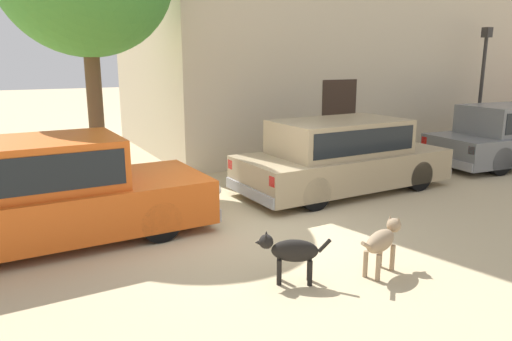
{
  "coord_description": "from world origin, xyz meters",
  "views": [
    {
      "loc": [
        -3.25,
        -6.36,
        2.64
      ],
      "look_at": [
        0.24,
        0.2,
        0.9
      ],
      "focal_mm": 33.65,
      "sensor_mm": 36.0,
      "label": 1
    }
  ],
  "objects_px": {
    "stray_dog_spotted": "(383,240)",
    "parked_sedan_nearest": "(48,192)",
    "parked_sedan_second": "(342,154)",
    "street_lamp": "(483,71)",
    "stray_dog_tan": "(290,251)",
    "parked_sedan_third": "(512,135)"
  },
  "relations": [
    {
      "from": "stray_dog_tan",
      "to": "street_lamp",
      "type": "relative_size",
      "value": 0.23
    },
    {
      "from": "stray_dog_spotted",
      "to": "parked_sedan_third",
      "type": "bearing_deg",
      "value": 3.14
    },
    {
      "from": "parked_sedan_second",
      "to": "street_lamp",
      "type": "relative_size",
      "value": 1.31
    },
    {
      "from": "parked_sedan_nearest",
      "to": "parked_sedan_third",
      "type": "xyz_separation_m",
      "value": [
        10.88,
        0.22,
        0.0
      ]
    },
    {
      "from": "parked_sedan_second",
      "to": "stray_dog_spotted",
      "type": "bearing_deg",
      "value": -122.15
    },
    {
      "from": "parked_sedan_third",
      "to": "stray_dog_spotted",
      "type": "distance_m",
      "value": 8.05
    },
    {
      "from": "parked_sedan_second",
      "to": "parked_sedan_third",
      "type": "distance_m",
      "value": 5.37
    },
    {
      "from": "parked_sedan_nearest",
      "to": "street_lamp",
      "type": "distance_m",
      "value": 12.32
    },
    {
      "from": "parked_sedan_second",
      "to": "stray_dog_spotted",
      "type": "height_order",
      "value": "parked_sedan_second"
    },
    {
      "from": "parked_sedan_second",
      "to": "stray_dog_tan",
      "type": "relative_size",
      "value": 5.62
    },
    {
      "from": "stray_dog_spotted",
      "to": "parked_sedan_nearest",
      "type": "bearing_deg",
      "value": 117.63
    },
    {
      "from": "parked_sedan_nearest",
      "to": "parked_sedan_second",
      "type": "xyz_separation_m",
      "value": [
        5.52,
        0.24,
        0.01
      ]
    },
    {
      "from": "parked_sedan_second",
      "to": "street_lamp",
      "type": "bearing_deg",
      "value": 14.17
    },
    {
      "from": "parked_sedan_nearest",
      "to": "parked_sedan_third",
      "type": "relative_size",
      "value": 1.01
    },
    {
      "from": "parked_sedan_nearest",
      "to": "stray_dog_tan",
      "type": "relative_size",
      "value": 5.88
    },
    {
      "from": "parked_sedan_third",
      "to": "street_lamp",
      "type": "bearing_deg",
      "value": 63.17
    },
    {
      "from": "parked_sedan_nearest",
      "to": "parked_sedan_third",
      "type": "height_order",
      "value": "parked_sedan_nearest"
    },
    {
      "from": "street_lamp",
      "to": "stray_dog_tan",
      "type": "bearing_deg",
      "value": -152.93
    },
    {
      "from": "street_lamp",
      "to": "parked_sedan_nearest",
      "type": "bearing_deg",
      "value": -170.01
    },
    {
      "from": "parked_sedan_nearest",
      "to": "parked_sedan_second",
      "type": "bearing_deg",
      "value": 0.82
    },
    {
      "from": "parked_sedan_nearest",
      "to": "stray_dog_spotted",
      "type": "height_order",
      "value": "parked_sedan_nearest"
    },
    {
      "from": "parked_sedan_nearest",
      "to": "street_lamp",
      "type": "height_order",
      "value": "street_lamp"
    }
  ]
}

